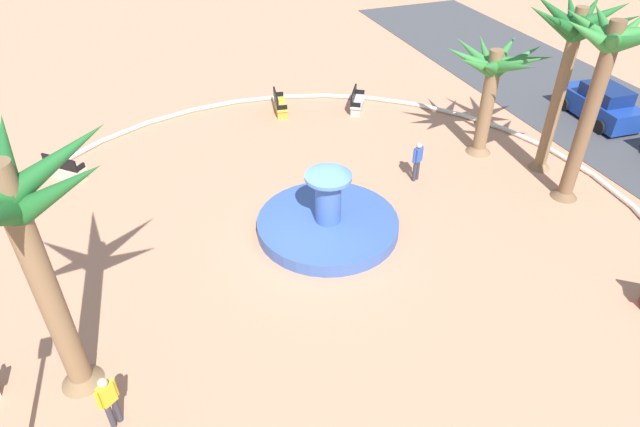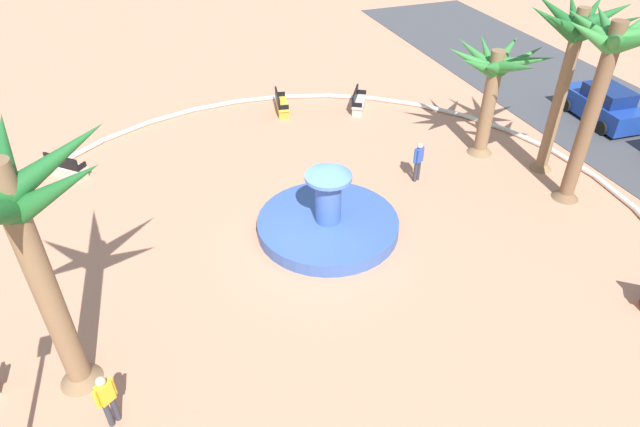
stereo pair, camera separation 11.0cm
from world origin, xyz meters
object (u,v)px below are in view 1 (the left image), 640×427
at_px(bench_north, 280,106).
at_px(parked_car_leftmost, 600,104).
at_px(fountain, 328,223).
at_px(person_cyclist_helmet, 109,399).
at_px(palm_tree_mid_plaza, 492,74).
at_px(palm_tree_far_side, 574,41).
at_px(palm_tree_by_curb, 23,234).
at_px(bench_west, 66,170).
at_px(person_cyclist_photo, 417,159).
at_px(bench_southeast, 357,103).
at_px(palm_tree_near_fountain, 603,71).

relative_size(bench_north, parked_car_leftmost, 0.41).
height_order(fountain, person_cyclist_helmet, fountain).
xyz_separation_m(palm_tree_mid_plaza, person_cyclist_helmet, (7.96, -15.02, -2.50)).
xyz_separation_m(bench_north, parked_car_leftmost, (5.79, 13.51, 0.43)).
distance_m(palm_tree_mid_plaza, palm_tree_far_side, 3.06).
distance_m(palm_tree_by_curb, bench_west, 11.14).
bearing_deg(fountain, person_cyclist_helmet, -54.56).
xyz_separation_m(bench_west, person_cyclist_photo, (4.85, 12.60, 0.57)).
bearing_deg(person_cyclist_helmet, palm_tree_by_curb, -154.17).
relative_size(bench_west, parked_car_leftmost, 0.37).
height_order(palm_tree_by_curb, palm_tree_mid_plaza, palm_tree_by_curb).
bearing_deg(palm_tree_mid_plaza, person_cyclist_helmet, -62.07).
height_order(palm_tree_mid_plaza, person_cyclist_photo, palm_tree_mid_plaza).
bearing_deg(bench_southeast, bench_north, -105.87).
height_order(bench_west, parked_car_leftmost, parked_car_leftmost).
xyz_separation_m(person_cyclist_helmet, parked_car_leftmost, (-8.63, 21.85, -0.11)).
bearing_deg(palm_tree_far_side, person_cyclist_photo, -100.36).
xyz_separation_m(palm_tree_near_fountain, bench_southeast, (-9.42, -4.26, -4.48)).
relative_size(fountain, parked_car_leftmost, 1.16).
xyz_separation_m(palm_tree_mid_plaza, palm_tree_far_side, (1.98, 1.59, 1.71)).
relative_size(person_cyclist_helmet, person_cyclist_photo, 0.98).
bearing_deg(fountain, palm_tree_far_side, 95.26).
relative_size(palm_tree_near_fountain, palm_tree_mid_plaza, 1.45).
bearing_deg(parked_car_leftmost, palm_tree_by_curb, -72.48).
height_order(palm_tree_far_side, person_cyclist_helmet, palm_tree_far_side).
relative_size(palm_tree_by_curb, person_cyclist_helmet, 4.13).
relative_size(bench_north, person_cyclist_photo, 1.02).
xyz_separation_m(palm_tree_mid_plaza, bench_west, (-3.81, -16.13, -3.04)).
height_order(bench_north, person_cyclist_photo, person_cyclist_photo).
bearing_deg(palm_tree_by_curb, bench_north, 144.93).
bearing_deg(palm_tree_far_side, bench_southeast, -147.40).
bearing_deg(person_cyclist_helmet, bench_west, -174.64).
distance_m(palm_tree_by_curb, bench_southeast, 17.86).
relative_size(palm_tree_by_curb, person_cyclist_photo, 4.03).
bearing_deg(person_cyclist_photo, bench_southeast, 176.83).
bearing_deg(bench_north, palm_tree_mid_plaza, 46.00).
xyz_separation_m(fountain, palm_tree_near_fountain, (1.11, 8.93, 4.52)).
distance_m(fountain, palm_tree_mid_plaza, 8.89).
xyz_separation_m(fountain, palm_tree_by_curb, (3.61, -7.91, 4.33)).
bearing_deg(fountain, palm_tree_by_curb, -65.46).
bearing_deg(palm_tree_near_fountain, bench_north, -143.25).
bearing_deg(person_cyclist_helmet, fountain, 125.44).
relative_size(palm_tree_by_curb, parked_car_leftmost, 1.60).
bearing_deg(bench_west, person_cyclist_helmet, 5.36).
xyz_separation_m(fountain, bench_southeast, (-8.30, 4.67, 0.03)).
xyz_separation_m(palm_tree_by_curb, bench_southeast, (-11.92, 12.59, -4.30)).
bearing_deg(palm_tree_far_side, palm_tree_by_curb, -75.51).
xyz_separation_m(palm_tree_by_curb, palm_tree_far_side, (-4.48, 17.34, 0.45)).
xyz_separation_m(person_cyclist_photo, parked_car_leftmost, (-1.71, 10.35, -0.13)).
bearing_deg(bench_southeast, fountain, -29.37).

